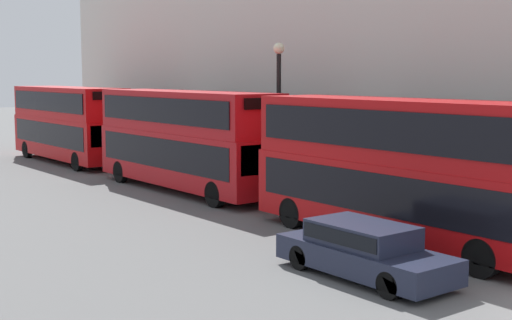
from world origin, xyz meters
The scene contains 6 objects.
bus_leading centered at (1.60, 6.38, 2.36)m, with size 2.59×10.42×4.27m.
bus_second_in_queue centered at (1.60, 18.36, 2.36)m, with size 2.59×10.98×4.27m.
bus_third_in_queue centered at (1.60, 30.83, 2.35)m, with size 2.59×10.59×4.25m.
car_dark_sedan centered at (-1.80, 4.57, 0.72)m, with size 1.80×4.74×1.36m.
street_lamp centered at (3.40, 14.30, 3.85)m, with size 0.44×0.44×6.20m.
pedestrian centered at (4.11, 29.10, 0.84)m, with size 0.36×0.36×1.81m.
Camera 1 is at (-14.30, -7.44, 5.00)m, focal length 50.00 mm.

